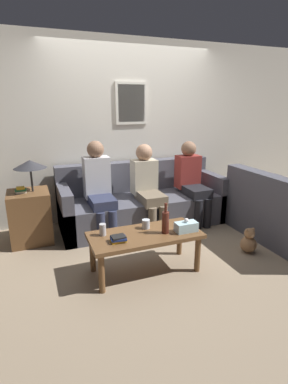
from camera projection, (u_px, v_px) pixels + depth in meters
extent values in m
plane|color=gray|center=(156.00, 236.00, 3.99)|extent=(16.00, 16.00, 0.00)
cube|color=silver|center=(131.00, 131.00, 4.50)|extent=(9.00, 0.06, 2.60)
cube|color=silver|center=(131.00, 103.00, 4.35)|extent=(0.48, 0.02, 0.60)
cube|color=beige|center=(132.00, 103.00, 4.34)|extent=(0.40, 0.01, 0.52)
cube|color=#4C4C56|center=(143.00, 210.00, 4.35)|extent=(2.35, 0.88, 0.43)
cube|color=#4C4C56|center=(135.00, 176.00, 4.53)|extent=(2.35, 0.20, 0.44)
cube|color=#4C4C56|center=(65.00, 212.00, 3.93)|extent=(0.14, 0.88, 0.67)
cube|color=#4C4C56|center=(209.00, 194.00, 4.70)|extent=(0.14, 0.88, 0.67)
cube|color=#4C4C56|center=(288.00, 223.00, 3.86)|extent=(0.88, 1.52, 0.43)
cube|color=#4C4C56|center=(272.00, 194.00, 3.62)|extent=(0.20, 1.52, 0.44)
cube|color=#4C4C56|center=(252.00, 199.00, 4.45)|extent=(0.88, 0.14, 0.67)
cube|color=brown|center=(145.00, 235.00, 3.06)|extent=(1.14, 0.52, 0.04)
cylinder|color=brown|center=(102.00, 274.00, 2.76)|extent=(0.06, 0.06, 0.39)
cylinder|color=brown|center=(198.00, 254.00, 3.12)|extent=(0.06, 0.06, 0.39)
cylinder|color=brown|center=(92.00, 254.00, 3.12)|extent=(0.06, 0.06, 0.39)
cylinder|color=brown|center=(180.00, 238.00, 3.48)|extent=(0.06, 0.06, 0.39)
cube|color=brown|center=(30.00, 217.00, 3.77)|extent=(0.49, 0.49, 0.66)
cylinder|color=#262628|center=(32.00, 179.00, 3.65)|extent=(0.02, 0.02, 0.31)
cone|color=#2D2D33|center=(30.00, 164.00, 3.60)|extent=(0.39, 0.39, 0.10)
cube|color=beige|center=(21.00, 192.00, 3.63)|extent=(0.13, 0.10, 0.03)
cube|color=#237547|center=(21.00, 190.00, 3.62)|extent=(0.13, 0.09, 0.02)
cube|color=gold|center=(20.00, 188.00, 3.61)|extent=(0.10, 0.09, 0.03)
cylinder|color=#562319|center=(165.00, 223.00, 3.03)|extent=(0.07, 0.07, 0.23)
cylinder|color=#562319|center=(166.00, 208.00, 2.99)|extent=(0.03, 0.03, 0.10)
cylinder|color=silver|center=(146.00, 224.00, 3.16)|extent=(0.08, 0.08, 0.10)
cube|color=gold|center=(118.00, 241.00, 2.87)|extent=(0.15, 0.09, 0.02)
cube|color=navy|center=(118.00, 238.00, 2.86)|extent=(0.16, 0.13, 0.02)
cube|color=black|center=(118.00, 237.00, 2.85)|extent=(0.13, 0.11, 0.02)
cylinder|color=#BCBCC1|center=(103.00, 230.00, 2.99)|extent=(0.07, 0.07, 0.12)
cube|color=silver|center=(186.00, 227.00, 3.09)|extent=(0.23, 0.12, 0.10)
sphere|color=white|center=(186.00, 221.00, 3.07)|extent=(0.05, 0.05, 0.05)
cube|color=#2D334C|center=(102.00, 202.00, 3.87)|extent=(0.31, 0.47, 0.14)
cylinder|color=#2D334C|center=(101.00, 228.00, 3.70)|extent=(0.11, 0.11, 0.43)
cylinder|color=#2D334C|center=(113.00, 227.00, 3.76)|extent=(0.11, 0.11, 0.43)
cube|color=silver|center=(97.00, 177.00, 4.00)|extent=(0.34, 0.22, 0.55)
sphere|color=#8C664C|center=(95.00, 149.00, 3.89)|extent=(0.22, 0.22, 0.22)
cube|color=#756651|center=(151.00, 198.00, 4.03)|extent=(0.31, 0.48, 0.14)
cylinder|color=#756651|center=(152.00, 223.00, 3.87)|extent=(0.11, 0.11, 0.43)
cylinder|color=#756651|center=(163.00, 222.00, 3.92)|extent=(0.11, 0.11, 0.43)
cube|color=beige|center=(144.00, 177.00, 4.18)|extent=(0.34, 0.22, 0.48)
sphere|color=tan|center=(144.00, 152.00, 4.08)|extent=(0.23, 0.23, 0.23)
cube|color=black|center=(195.00, 191.00, 4.33)|extent=(0.31, 0.47, 0.14)
cylinder|color=black|center=(198.00, 215.00, 4.16)|extent=(0.11, 0.11, 0.43)
cylinder|color=black|center=(208.00, 213.00, 4.22)|extent=(0.11, 0.11, 0.43)
cube|color=maroon|center=(188.00, 172.00, 4.47)|extent=(0.34, 0.22, 0.48)
sphere|color=#8C664C|center=(189.00, 149.00, 4.37)|extent=(0.22, 0.22, 0.22)
sphere|color=#A87A51|center=(248.00, 244.00, 3.55)|extent=(0.19, 0.19, 0.19)
sphere|color=#A87A51|center=(250.00, 233.00, 3.51)|extent=(0.13, 0.13, 0.13)
sphere|color=#A87A51|center=(247.00, 231.00, 3.48)|extent=(0.04, 0.04, 0.04)
sphere|color=#A87A51|center=(253.00, 229.00, 3.51)|extent=(0.04, 0.04, 0.04)
sphere|color=tan|center=(252.00, 236.00, 3.47)|extent=(0.05, 0.05, 0.05)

